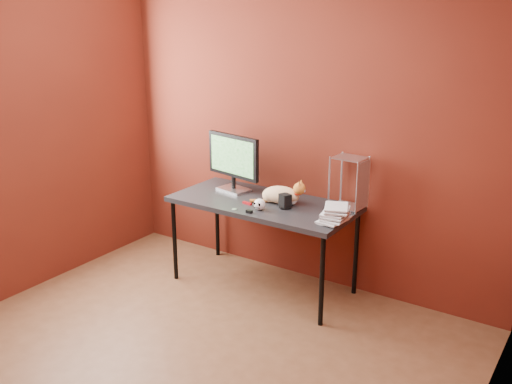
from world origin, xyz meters
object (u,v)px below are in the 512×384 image
Objects in this scene: desk at (263,207)px; speaker at (285,202)px; book_stack at (329,131)px; monitor at (233,160)px; skull_mug at (260,204)px; cat at (282,195)px.

desk is 0.26m from speaker.
desk is 1.13× the size of book_stack.
desk is at bearing -5.78° from monitor.
book_stack reaches higher than desk.
skull_mug is at bearing -170.84° from book_stack.
skull_mug reaches higher than desk.
desk is at bearing -166.54° from speaker.
cat is at bearing 162.62° from book_stack.
monitor is at bearing 145.19° from skull_mug.
cat is 0.12m from speaker.
speaker is at bearing -10.24° from desk.
desk is at bearing -175.21° from cat.
cat is (0.15, 0.04, 0.12)m from desk.
cat is 0.32× the size of book_stack.
cat is 4.66× the size of skull_mug.
book_stack is (0.38, -0.06, 0.61)m from speaker.
speaker reaches higher than desk.
speaker is (0.08, -0.08, -0.02)m from cat.
speaker is (0.23, -0.04, 0.10)m from desk.
book_stack is (0.61, -0.10, 0.71)m from desk.
skull_mug is 0.07× the size of book_stack.
desk is 3.52× the size of cat.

